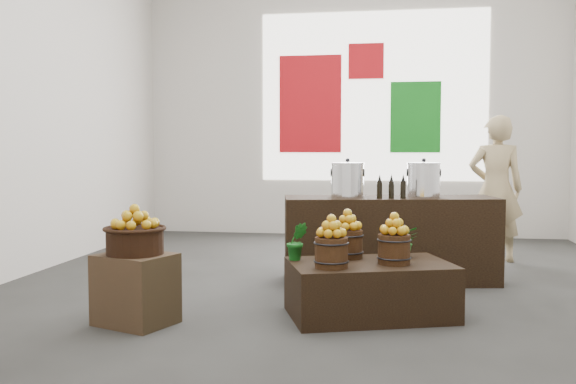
% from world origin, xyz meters
% --- Properties ---
extents(ground, '(7.00, 7.00, 0.00)m').
position_xyz_m(ground, '(0.00, 0.00, 0.00)').
color(ground, '#31322F').
rests_on(ground, ground).
extents(back_wall, '(6.00, 0.04, 4.00)m').
position_xyz_m(back_wall, '(0.00, 3.50, 2.00)').
color(back_wall, beige).
rests_on(back_wall, ground).
extents(back_opening, '(3.20, 0.02, 2.40)m').
position_xyz_m(back_opening, '(0.30, 3.48, 2.00)').
color(back_opening, white).
rests_on(back_opening, back_wall).
extents(deco_red_left, '(0.90, 0.04, 1.40)m').
position_xyz_m(deco_red_left, '(-0.60, 3.47, 1.90)').
color(deco_red_left, '#B70E15').
rests_on(deco_red_left, back_wall).
extents(deco_green_right, '(0.70, 0.04, 1.00)m').
position_xyz_m(deco_green_right, '(0.90, 3.47, 1.70)').
color(deco_green_right, '#127519').
rests_on(deco_green_right, back_wall).
extents(deco_red_upper, '(0.50, 0.04, 0.50)m').
position_xyz_m(deco_red_upper, '(0.20, 3.47, 2.50)').
color(deco_red_upper, '#B70E15').
rests_on(deco_red_upper, back_wall).
extents(crate, '(0.62, 0.57, 0.51)m').
position_xyz_m(crate, '(-1.23, -1.51, 0.25)').
color(crate, brown).
rests_on(crate, ground).
extents(wicker_basket, '(0.40, 0.40, 0.18)m').
position_xyz_m(wicker_basket, '(-1.23, -1.51, 0.60)').
color(wicker_basket, black).
rests_on(wicker_basket, crate).
extents(apples_in_basket, '(0.32, 0.32, 0.17)m').
position_xyz_m(apples_in_basket, '(-1.23, -1.51, 0.77)').
color(apples_in_basket, '#9B2005').
rests_on(apples_in_basket, wicker_basket).
extents(display_table, '(1.35, 1.07, 0.41)m').
position_xyz_m(display_table, '(0.42, -1.04, 0.20)').
color(display_table, black).
rests_on(display_table, ground).
extents(apple_bucket_front_left, '(0.24, 0.24, 0.22)m').
position_xyz_m(apple_bucket_front_left, '(0.15, -1.30, 0.52)').
color(apple_bucket_front_left, '#3D2310').
rests_on(apple_bucket_front_left, display_table).
extents(apples_in_bucket_front_left, '(0.18, 0.18, 0.16)m').
position_xyz_m(apples_in_bucket_front_left, '(0.15, -1.30, 0.71)').
color(apples_in_bucket_front_left, '#9B2005').
rests_on(apples_in_bucket_front_left, apple_bucket_front_left).
extents(apple_bucket_front_right, '(0.24, 0.24, 0.22)m').
position_xyz_m(apple_bucket_front_right, '(0.59, -1.07, 0.52)').
color(apple_bucket_front_right, '#3D2310').
rests_on(apple_bucket_front_right, display_table).
extents(apples_in_bucket_front_right, '(0.18, 0.18, 0.16)m').
position_xyz_m(apples_in_bucket_front_right, '(0.59, -1.07, 0.71)').
color(apples_in_bucket_front_right, '#9B2005').
rests_on(apples_in_bucket_front_right, apple_bucket_front_right).
extents(apple_bucket_rear, '(0.24, 0.24, 0.22)m').
position_xyz_m(apple_bucket_rear, '(0.23, -0.87, 0.52)').
color(apple_bucket_rear, '#3D2310').
rests_on(apple_bucket_rear, display_table).
extents(apples_in_bucket_rear, '(0.18, 0.18, 0.16)m').
position_xyz_m(apples_in_bucket_rear, '(0.23, -0.87, 0.71)').
color(apples_in_bucket_rear, '#9B2005').
rests_on(apples_in_bucket_rear, apple_bucket_rear).
extents(herb_garnish_right, '(0.23, 0.20, 0.24)m').
position_xyz_m(herb_garnish_right, '(0.67, -0.74, 0.53)').
color(herb_garnish_right, '#145F19').
rests_on(herb_garnish_right, display_table).
extents(herb_garnish_left, '(0.19, 0.17, 0.29)m').
position_xyz_m(herb_garnish_left, '(-0.14, -1.03, 0.55)').
color(herb_garnish_left, '#145F19').
rests_on(herb_garnish_left, display_table).
extents(counter, '(2.05, 0.97, 0.80)m').
position_xyz_m(counter, '(0.56, 0.26, 0.40)').
color(counter, black).
rests_on(counter, ground).
extents(stock_pot_left, '(0.30, 0.30, 0.30)m').
position_xyz_m(stock_pot_left, '(0.16, 0.18, 0.96)').
color(stock_pot_left, silver).
rests_on(stock_pot_left, counter).
extents(stock_pot_center, '(0.30, 0.30, 0.30)m').
position_xyz_m(stock_pot_center, '(0.87, 0.31, 0.96)').
color(stock_pot_center, silver).
rests_on(stock_pot_center, counter).
extents(oil_cruets, '(0.22, 0.09, 0.22)m').
position_xyz_m(oil_cruets, '(0.60, 0.06, 0.92)').
color(oil_cruets, black).
rests_on(oil_cruets, counter).
extents(shopper, '(0.60, 0.40, 1.62)m').
position_xyz_m(shopper, '(1.72, 1.58, 0.81)').
color(shopper, tan).
rests_on(shopper, ground).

